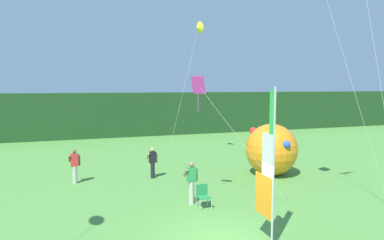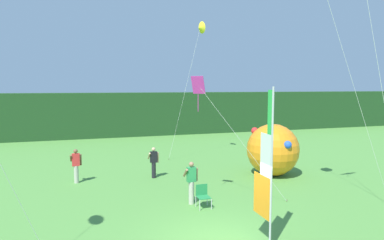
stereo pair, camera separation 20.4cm
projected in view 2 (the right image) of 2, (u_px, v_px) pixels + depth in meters
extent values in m
cube|color=#1E421E|center=(126.00, 114.00, 32.72)|extent=(80.00, 2.40, 4.16)
cylinder|color=#B7B7BC|center=(272.00, 171.00, 9.59)|extent=(0.06, 0.06, 4.76)
cube|color=orange|center=(262.00, 196.00, 10.16)|extent=(0.02, 0.97, 1.27)
cube|color=white|center=(266.00, 155.00, 9.86)|extent=(0.02, 0.60, 1.27)
cube|color=green|center=(270.00, 112.00, 9.57)|extent=(0.02, 0.23, 1.27)
cylinder|color=#B7B2A3|center=(191.00, 193.00, 13.73)|extent=(0.22, 0.22, 0.92)
cube|color=#2D8E4C|center=(191.00, 174.00, 13.65)|extent=(0.36, 0.20, 0.59)
sphere|color=#A37556|center=(191.00, 164.00, 13.61)|extent=(0.20, 0.20, 0.20)
cylinder|color=#A37556|center=(185.00, 173.00, 13.64)|extent=(0.09, 0.48, 0.42)
cylinder|color=#A37556|center=(197.00, 175.00, 13.73)|extent=(0.09, 0.14, 0.56)
cylinder|color=black|center=(154.00, 170.00, 17.65)|extent=(0.22, 0.22, 0.82)
cube|color=black|center=(154.00, 157.00, 17.58)|extent=(0.36, 0.20, 0.57)
sphere|color=tan|center=(154.00, 149.00, 17.54)|extent=(0.20, 0.20, 0.20)
cylinder|color=tan|center=(149.00, 156.00, 17.56)|extent=(0.09, 0.48, 0.42)
cylinder|color=tan|center=(158.00, 157.00, 17.66)|extent=(0.09, 0.14, 0.56)
cylinder|color=#B7B2A3|center=(76.00, 174.00, 16.72)|extent=(0.22, 0.22, 0.87)
cube|color=red|center=(76.00, 160.00, 16.65)|extent=(0.36, 0.20, 0.61)
sphere|color=brown|center=(76.00, 151.00, 16.60)|extent=(0.20, 0.20, 0.20)
cylinder|color=brown|center=(71.00, 158.00, 16.63)|extent=(0.09, 0.48, 0.42)
cylinder|color=brown|center=(81.00, 160.00, 16.73)|extent=(0.09, 0.14, 0.56)
sphere|color=orange|center=(273.00, 150.00, 18.07)|extent=(2.77, 2.77, 2.77)
sphere|color=red|center=(255.00, 131.00, 18.39)|extent=(0.39, 0.39, 0.39)
sphere|color=white|center=(267.00, 136.00, 19.30)|extent=(0.39, 0.39, 0.39)
sphere|color=blue|center=(288.00, 145.00, 16.81)|extent=(0.39, 0.39, 0.39)
cylinder|color=#BCBCC1|center=(200.00, 205.00, 12.98)|extent=(0.03, 0.03, 0.42)
cylinder|color=#BCBCC1|center=(211.00, 204.00, 13.12)|extent=(0.03, 0.03, 0.42)
cylinder|color=#BCBCC1|center=(196.00, 201.00, 13.43)|extent=(0.03, 0.03, 0.42)
cylinder|color=#BCBCC1|center=(207.00, 200.00, 13.58)|extent=(0.03, 0.03, 0.42)
cube|color=#237F42|center=(204.00, 197.00, 13.26)|extent=(0.48, 0.48, 0.03)
cube|color=#237F42|center=(202.00, 190.00, 13.46)|extent=(0.48, 0.03, 0.44)
cylinder|color=silver|center=(355.00, 90.00, 13.25)|extent=(3.19, 0.94, 9.27)
cylinder|color=silver|center=(379.00, 71.00, 11.61)|extent=(2.51, 0.49, 10.57)
cylinder|color=brown|center=(287.00, 200.00, 14.06)|extent=(0.03, 0.03, 0.08)
cylinder|color=silver|center=(243.00, 144.00, 13.85)|extent=(3.52, 1.19, 4.82)
cube|color=#DB33A8|center=(198.00, 85.00, 13.64)|extent=(0.58, 0.56, 0.71)
cylinder|color=#DB33A8|center=(198.00, 103.00, 13.71)|extent=(0.02, 0.02, 0.70)
cylinder|color=brown|center=(169.00, 159.00, 22.10)|extent=(0.03, 0.03, 0.08)
cylinder|color=silver|center=(184.00, 94.00, 22.02)|extent=(2.17, 0.02, 8.56)
cone|color=yellow|center=(200.00, 28.00, 21.92)|extent=(0.54, 0.84, 0.80)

